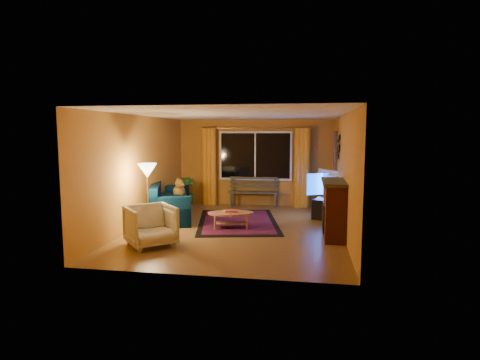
% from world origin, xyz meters
% --- Properties ---
extents(floor, '(4.50, 6.00, 0.02)m').
position_xyz_m(floor, '(0.00, 0.00, -0.01)').
color(floor, brown).
rests_on(floor, ground).
extents(ceiling, '(4.50, 6.00, 0.02)m').
position_xyz_m(ceiling, '(0.00, 0.00, 2.51)').
color(ceiling, white).
rests_on(ceiling, ground).
extents(wall_back, '(4.50, 0.02, 2.50)m').
position_xyz_m(wall_back, '(0.00, 3.01, 1.25)').
color(wall_back, '#BC7A2A').
rests_on(wall_back, ground).
extents(wall_left, '(0.02, 6.00, 2.50)m').
position_xyz_m(wall_left, '(-2.26, 0.00, 1.25)').
color(wall_left, '#BC7A2A').
rests_on(wall_left, ground).
extents(wall_right, '(0.02, 6.00, 2.50)m').
position_xyz_m(wall_right, '(2.26, 0.00, 1.25)').
color(wall_right, '#BC7A2A').
rests_on(wall_right, ground).
extents(window, '(2.00, 0.02, 1.30)m').
position_xyz_m(window, '(0.00, 2.94, 1.45)').
color(window, black).
rests_on(window, wall_back).
extents(curtain_rod, '(3.20, 0.03, 0.03)m').
position_xyz_m(curtain_rod, '(0.00, 2.90, 2.25)').
color(curtain_rod, '#BF8C3F').
rests_on(curtain_rod, wall_back).
extents(curtain_left, '(0.36, 0.36, 2.24)m').
position_xyz_m(curtain_left, '(-1.35, 2.88, 1.12)').
color(curtain_left, orange).
rests_on(curtain_left, ground).
extents(curtain_right, '(0.36, 0.36, 2.24)m').
position_xyz_m(curtain_right, '(1.35, 2.88, 1.12)').
color(curtain_right, orange).
rests_on(curtain_right, ground).
extents(bench, '(1.43, 0.48, 0.42)m').
position_xyz_m(bench, '(-0.02, 2.71, 0.21)').
color(bench, '#343728').
rests_on(bench, ground).
extents(potted_plant, '(0.59, 0.59, 0.82)m').
position_xyz_m(potted_plant, '(-2.00, 2.65, 0.41)').
color(potted_plant, '#235B1E').
rests_on(potted_plant, ground).
extents(sofa, '(1.55, 2.34, 0.87)m').
position_xyz_m(sofa, '(-1.81, 0.77, 0.44)').
color(sofa, black).
rests_on(sofa, ground).
extents(dog, '(0.44, 0.50, 0.46)m').
position_xyz_m(dog, '(-1.76, 1.25, 0.66)').
color(dog, olive).
rests_on(dog, sofa).
extents(armchair, '(1.12, 1.12, 0.84)m').
position_xyz_m(armchair, '(-1.37, -1.62, 0.42)').
color(armchair, beige).
rests_on(armchair, ground).
extents(floor_lamp, '(0.31, 0.31, 1.48)m').
position_xyz_m(floor_lamp, '(-1.79, -0.71, 0.74)').
color(floor_lamp, '#BF8C3F').
rests_on(floor_lamp, ground).
extents(rug, '(2.37, 3.19, 0.02)m').
position_xyz_m(rug, '(-0.12, 0.68, 0.01)').
color(rug, maroon).
rests_on(rug, ground).
extents(coffee_table, '(1.19, 1.19, 0.37)m').
position_xyz_m(coffee_table, '(-0.15, -0.02, 0.18)').
color(coffee_table, '#B57452').
rests_on(coffee_table, ground).
extents(tv_console, '(0.77, 1.25, 0.50)m').
position_xyz_m(tv_console, '(2.00, 1.69, 0.25)').
color(tv_console, black).
rests_on(tv_console, ground).
extents(television, '(0.71, 1.09, 0.67)m').
position_xyz_m(television, '(2.00, 1.69, 0.83)').
color(television, black).
rests_on(television, tv_console).
extents(fireplace, '(0.40, 1.20, 1.10)m').
position_xyz_m(fireplace, '(2.05, -0.40, 0.55)').
color(fireplace, maroon).
rests_on(fireplace, ground).
extents(mirror_cluster, '(0.06, 0.60, 0.56)m').
position_xyz_m(mirror_cluster, '(2.21, 1.30, 1.80)').
color(mirror_cluster, black).
rests_on(mirror_cluster, wall_right).
extents(painting, '(0.04, 0.76, 0.96)m').
position_xyz_m(painting, '(2.22, 2.45, 1.65)').
color(painting, '#D3602F').
rests_on(painting, wall_right).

